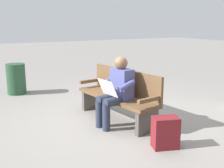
% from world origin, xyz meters
% --- Properties ---
extents(ground_plane, '(40.00, 40.00, 0.00)m').
position_xyz_m(ground_plane, '(0.00, 0.00, 0.00)').
color(ground_plane, gray).
extents(bench_near, '(1.84, 0.69, 0.90)m').
position_xyz_m(bench_near, '(0.01, -0.07, 0.46)').
color(bench_near, brown).
rests_on(bench_near, ground).
extents(person_seated, '(0.60, 0.60, 1.18)m').
position_xyz_m(person_seated, '(-0.24, 0.13, 0.63)').
color(person_seated, '#474C84').
rests_on(person_seated, ground).
extents(backpack, '(0.36, 0.41, 0.45)m').
position_xyz_m(backpack, '(-1.33, -0.01, 0.22)').
color(backpack, maroon).
rests_on(backpack, ground).
extents(trash_bin, '(0.45, 0.45, 0.74)m').
position_xyz_m(trash_bin, '(2.82, 1.17, 0.37)').
color(trash_bin, '#23472D').
rests_on(trash_bin, ground).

